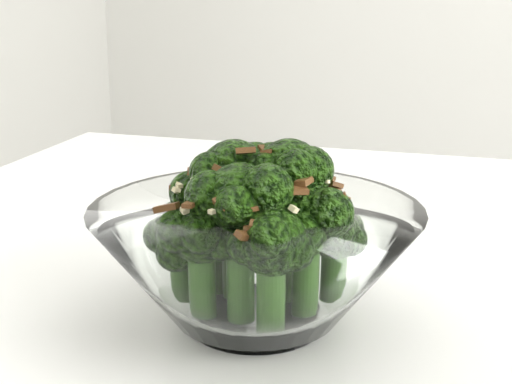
% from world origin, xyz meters
% --- Properties ---
extents(broccoli_dish, '(0.21, 0.21, 0.12)m').
position_xyz_m(broccoli_dish, '(-0.33, -0.21, 0.80)').
color(broccoli_dish, white).
rests_on(broccoli_dish, table).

